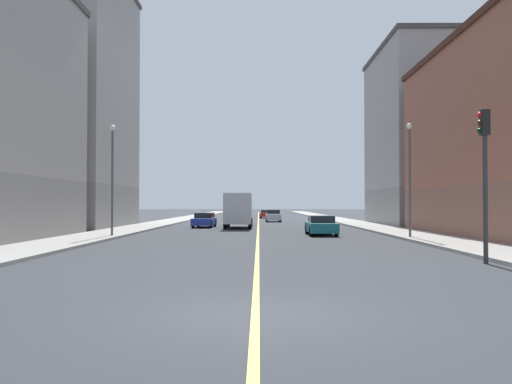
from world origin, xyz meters
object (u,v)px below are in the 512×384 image
(car_silver, at_px, (273,216))
(box_truck, at_px, (238,210))
(street_lamp_left_near, at_px, (410,167))
(traffic_light_left_near, at_px, (484,163))
(car_red, at_px, (267,214))
(car_blue, at_px, (204,220))
(street_lamp_right_near, at_px, (112,168))
(building_right_midblock, at_px, (74,101))
(car_teal, at_px, (321,226))
(building_left_mid, at_px, (421,136))

(car_silver, xyz_separation_m, box_truck, (-3.48, -16.70, 0.93))
(street_lamp_left_near, relative_size, box_truck, 1.01)
(traffic_light_left_near, distance_m, car_silver, 44.21)
(car_silver, height_order, box_truck, box_truck)
(car_red, distance_m, car_blue, 30.55)
(street_lamp_left_near, xyz_separation_m, box_truck, (-10.74, 14.29, -2.67))
(street_lamp_right_near, bearing_deg, building_right_midblock, 118.32)
(car_silver, xyz_separation_m, car_blue, (-6.62, -14.96, -0.02))
(car_blue, bearing_deg, street_lamp_right_near, -105.77)
(car_teal, bearing_deg, street_lamp_right_near, -167.75)
(building_right_midblock, distance_m, car_blue, 15.51)
(building_right_midblock, height_order, traffic_light_left_near, building_right_midblock)
(car_teal, distance_m, car_blue, 14.98)
(street_lamp_left_near, distance_m, box_truck, 18.07)
(traffic_light_left_near, bearing_deg, street_lamp_left_near, 85.41)
(building_right_midblock, xyz_separation_m, car_silver, (17.95, 16.47, -10.46))
(street_lamp_right_near, bearing_deg, car_teal, 12.25)
(car_teal, bearing_deg, car_blue, 127.39)
(car_red, bearing_deg, street_lamp_right_near, -102.86)
(traffic_light_left_near, xyz_separation_m, car_teal, (-3.76, 16.80, -2.90))
(building_left_mid, distance_m, box_truck, 20.34)
(traffic_light_left_near, distance_m, car_red, 59.12)
(traffic_light_left_near, xyz_separation_m, street_lamp_right_near, (-17.04, 13.92, 0.78))
(car_red, relative_size, car_blue, 0.88)
(street_lamp_right_near, relative_size, car_teal, 1.57)
(building_left_mid, bearing_deg, building_right_midblock, -169.09)
(building_left_mid, height_order, street_lamp_left_near, building_left_mid)
(building_left_mid, distance_m, car_teal, 22.04)
(traffic_light_left_near, xyz_separation_m, car_red, (-6.83, 58.65, -2.94))
(street_lamp_left_near, bearing_deg, box_truck, 126.92)
(building_left_mid, height_order, building_right_midblock, building_right_midblock)
(building_right_midblock, xyz_separation_m, car_red, (17.37, 31.45, -10.53))
(street_lamp_right_near, relative_size, car_red, 1.68)
(building_right_midblock, xyz_separation_m, car_teal, (20.43, -10.40, -10.49))
(street_lamp_right_near, bearing_deg, car_blue, 74.23)
(building_left_mid, relative_size, building_right_midblock, 0.79)
(car_red, xyz_separation_m, car_silver, (0.58, -14.98, 0.06))
(box_truck, bearing_deg, car_teal, -59.64)
(traffic_light_left_near, height_order, car_teal, traffic_light_left_near)
(building_right_midblock, xyz_separation_m, street_lamp_right_near, (7.16, -13.28, -6.81))
(car_red, xyz_separation_m, car_blue, (-6.03, -29.95, 0.04))
(building_left_mid, distance_m, street_lamp_right_near, 32.20)
(box_truck, bearing_deg, car_red, 84.78)
(car_teal, height_order, box_truck, box_truck)
(car_red, height_order, car_silver, car_silver)
(car_silver, bearing_deg, box_truck, -101.76)
(car_blue, bearing_deg, car_teal, -52.61)
(building_left_mid, bearing_deg, street_lamp_left_near, -109.02)
(car_red, relative_size, car_teal, 0.93)
(building_left_mid, relative_size, car_teal, 4.02)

